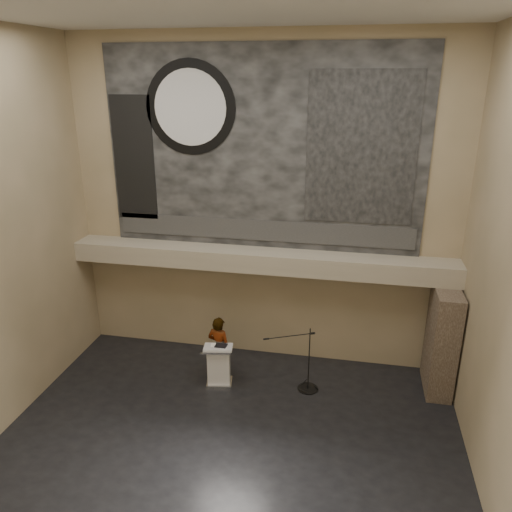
# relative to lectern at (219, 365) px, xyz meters

# --- Properties ---
(floor) EXTENTS (10.00, 10.00, 0.00)m
(floor) POSITION_rel_lectern_xyz_m (0.76, -2.22, -0.55)
(floor) COLOR black
(floor) RESTS_ON ground
(ceiling) EXTENTS (10.00, 10.00, 0.00)m
(ceiling) POSITION_rel_lectern_xyz_m (0.76, -2.22, 7.95)
(ceiling) COLOR silver
(ceiling) RESTS_ON wall_back
(wall_back) EXTENTS (10.00, 0.02, 8.50)m
(wall_back) POSITION_rel_lectern_xyz_m (0.76, 1.78, 3.70)
(wall_back) COLOR #827353
(wall_back) RESTS_ON floor
(wall_front) EXTENTS (10.00, 0.02, 8.50)m
(wall_front) POSITION_rel_lectern_xyz_m (0.76, -6.22, 3.70)
(wall_front) COLOR #827353
(wall_front) RESTS_ON floor
(soffit) EXTENTS (10.00, 0.80, 0.50)m
(soffit) POSITION_rel_lectern_xyz_m (0.76, 1.38, 2.40)
(soffit) COLOR gray
(soffit) RESTS_ON wall_back
(sprinkler_left) EXTENTS (0.04, 0.04, 0.06)m
(sprinkler_left) POSITION_rel_lectern_xyz_m (-0.84, 1.33, 2.12)
(sprinkler_left) COLOR #B2893D
(sprinkler_left) RESTS_ON soffit
(sprinkler_right) EXTENTS (0.04, 0.04, 0.06)m
(sprinkler_right) POSITION_rel_lectern_xyz_m (2.66, 1.33, 2.12)
(sprinkler_right) COLOR #B2893D
(sprinkler_right) RESTS_ON soffit
(banner) EXTENTS (8.00, 0.05, 5.00)m
(banner) POSITION_rel_lectern_xyz_m (0.76, 1.75, 5.15)
(banner) COLOR black
(banner) RESTS_ON wall_back
(banner_text_strip) EXTENTS (7.76, 0.02, 0.55)m
(banner_text_strip) POSITION_rel_lectern_xyz_m (0.76, 1.71, 3.10)
(banner_text_strip) COLOR #2B2B2B
(banner_text_strip) RESTS_ON banner
(banner_clock_rim) EXTENTS (2.30, 0.02, 2.30)m
(banner_clock_rim) POSITION_rel_lectern_xyz_m (-1.04, 1.71, 6.15)
(banner_clock_rim) COLOR black
(banner_clock_rim) RESTS_ON banner
(banner_clock_face) EXTENTS (1.84, 0.02, 1.84)m
(banner_clock_face) POSITION_rel_lectern_xyz_m (-1.04, 1.69, 6.15)
(banner_clock_face) COLOR silver
(banner_clock_face) RESTS_ON banner
(banner_building_print) EXTENTS (2.60, 0.02, 3.60)m
(banner_building_print) POSITION_rel_lectern_xyz_m (3.16, 1.71, 5.25)
(banner_building_print) COLOR black
(banner_building_print) RESTS_ON banner
(banner_brick_print) EXTENTS (1.10, 0.02, 3.20)m
(banner_brick_print) POSITION_rel_lectern_xyz_m (-2.64, 1.71, 4.85)
(banner_brick_print) COLOR black
(banner_brick_print) RESTS_ON banner
(stone_pier) EXTENTS (0.60, 1.40, 2.70)m
(stone_pier) POSITION_rel_lectern_xyz_m (5.41, 0.93, 0.80)
(stone_pier) COLOR #413328
(stone_pier) RESTS_ON floor
(lectern) EXTENTS (0.79, 0.62, 1.13)m
(lectern) POSITION_rel_lectern_xyz_m (0.00, 0.00, 0.00)
(lectern) COLOR silver
(lectern) RESTS_ON floor
(binder) EXTENTS (0.30, 0.24, 0.04)m
(binder) POSITION_rel_lectern_xyz_m (0.07, 0.00, 0.56)
(binder) COLOR black
(binder) RESTS_ON lectern
(papers) EXTENTS (0.25, 0.30, 0.00)m
(papers) POSITION_rel_lectern_xyz_m (-0.09, -0.01, 0.55)
(papers) COLOR white
(papers) RESTS_ON lectern
(speaker_person) EXTENTS (0.71, 0.56, 1.73)m
(speaker_person) POSITION_rel_lectern_xyz_m (-0.07, 0.31, 0.31)
(speaker_person) COLOR silver
(speaker_person) RESTS_ON floor
(mic_stand) EXTENTS (1.32, 0.76, 1.71)m
(mic_stand) POSITION_rel_lectern_xyz_m (2.22, 0.20, -0.30)
(mic_stand) COLOR black
(mic_stand) RESTS_ON floor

